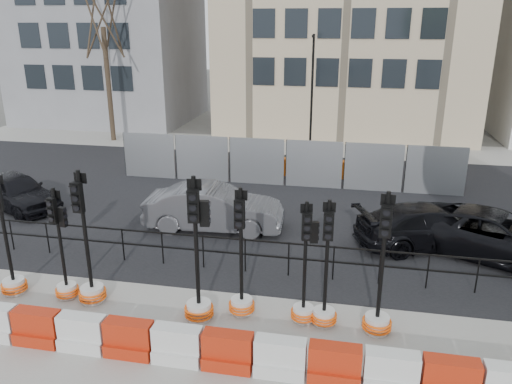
% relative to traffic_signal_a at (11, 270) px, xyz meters
% --- Properties ---
extents(ground, '(120.00, 120.00, 0.00)m').
position_rel_traffic_signal_a_xyz_m(ground, '(5.54, 1.05, -0.67)').
color(ground, '#51514C').
rests_on(ground, ground).
extents(sidewalk_near, '(40.00, 6.00, 0.02)m').
position_rel_traffic_signal_a_xyz_m(sidewalk_near, '(5.54, -1.95, -0.66)').
color(sidewalk_near, gray).
rests_on(sidewalk_near, ground).
extents(road, '(40.00, 14.00, 0.03)m').
position_rel_traffic_signal_a_xyz_m(road, '(5.54, 8.05, -0.65)').
color(road, black).
rests_on(road, ground).
extents(sidewalk_far, '(40.00, 4.00, 0.02)m').
position_rel_traffic_signal_a_xyz_m(sidewalk_far, '(5.54, 17.05, -0.66)').
color(sidewalk_far, gray).
rests_on(sidewalk_far, ground).
extents(building_grey, '(11.00, 9.06, 14.00)m').
position_rel_traffic_signal_a_xyz_m(building_grey, '(-8.46, 23.03, 6.33)').
color(building_grey, gray).
rests_on(building_grey, ground).
extents(kerb_railing, '(18.00, 0.04, 1.00)m').
position_rel_traffic_signal_a_xyz_m(kerb_railing, '(5.54, 2.25, 0.02)').
color(kerb_railing, black).
rests_on(kerb_railing, ground).
extents(heras_fencing, '(14.33, 1.72, 2.00)m').
position_rel_traffic_signal_a_xyz_m(heras_fencing, '(5.53, 10.85, 0.02)').
color(heras_fencing, '#999CA1').
rests_on(heras_fencing, ground).
extents(lamp_post_far, '(0.12, 0.56, 6.00)m').
position_rel_traffic_signal_a_xyz_m(lamp_post_far, '(6.04, 16.03, 2.56)').
color(lamp_post_far, black).
rests_on(lamp_post_far, ground).
extents(tree_bare_far, '(2.00, 2.00, 9.00)m').
position_rel_traffic_signal_a_xyz_m(tree_bare_far, '(-5.46, 16.55, 5.99)').
color(tree_bare_far, '#473828').
rests_on(tree_bare_far, ground).
extents(barrier_row, '(16.75, 0.50, 0.80)m').
position_rel_traffic_signal_a_xyz_m(barrier_row, '(5.54, -1.75, -0.30)').
color(barrier_row, red).
rests_on(barrier_row, ground).
extents(traffic_signal_a, '(0.63, 0.63, 3.22)m').
position_rel_traffic_signal_a_xyz_m(traffic_signal_a, '(0.00, 0.00, 0.00)').
color(traffic_signal_a, silver).
rests_on(traffic_signal_a, ground).
extents(traffic_signal_b, '(0.57, 0.57, 2.91)m').
position_rel_traffic_signal_a_xyz_m(traffic_signal_b, '(1.44, 0.08, 0.03)').
color(traffic_signal_b, silver).
rests_on(traffic_signal_b, ground).
extents(traffic_signal_c, '(0.67, 0.67, 3.40)m').
position_rel_traffic_signal_a_xyz_m(traffic_signal_c, '(2.16, 0.02, 0.04)').
color(traffic_signal_c, silver).
rests_on(traffic_signal_c, ground).
extents(traffic_signal_d, '(0.69, 0.69, 3.49)m').
position_rel_traffic_signal_a_xyz_m(traffic_signal_d, '(4.99, -0.20, 0.17)').
color(traffic_signal_d, silver).
rests_on(traffic_signal_d, ground).
extents(traffic_signal_e, '(0.62, 0.62, 3.15)m').
position_rel_traffic_signal_a_xyz_m(traffic_signal_e, '(5.90, 0.22, -0.01)').
color(traffic_signal_e, silver).
rests_on(traffic_signal_e, ground).
extents(traffic_signal_f, '(0.58, 0.58, 2.94)m').
position_rel_traffic_signal_a_xyz_m(traffic_signal_f, '(7.38, 0.20, 0.04)').
color(traffic_signal_f, silver).
rests_on(traffic_signal_f, ground).
extents(traffic_signal_g, '(0.60, 0.60, 3.04)m').
position_rel_traffic_signal_a_xyz_m(traffic_signal_g, '(7.85, 0.14, -0.04)').
color(traffic_signal_g, silver).
rests_on(traffic_signal_g, ground).
extents(traffic_signal_h, '(0.66, 0.66, 3.33)m').
position_rel_traffic_signal_a_xyz_m(traffic_signal_h, '(9.02, 0.06, 0.02)').
color(traffic_signal_h, silver).
rests_on(traffic_signal_h, ground).
extents(car_a, '(4.59, 5.19, 1.36)m').
position_rel_traffic_signal_a_xyz_m(car_a, '(-3.80, 5.47, 0.01)').
color(car_a, black).
rests_on(car_a, ground).
extents(car_b, '(2.23, 4.77, 1.50)m').
position_rel_traffic_signal_a_xyz_m(car_b, '(3.88, 5.03, 0.08)').
color(car_b, '#4E4F53').
rests_on(car_b, ground).
extents(car_c, '(4.96, 5.82, 1.32)m').
position_rel_traffic_signal_a_xyz_m(car_c, '(10.71, 5.04, -0.00)').
color(car_c, black).
rests_on(car_c, ground).
extents(car_d, '(6.03, 6.70, 1.38)m').
position_rel_traffic_signal_a_xyz_m(car_d, '(12.50, 4.59, 0.03)').
color(car_d, black).
rests_on(car_d, ground).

